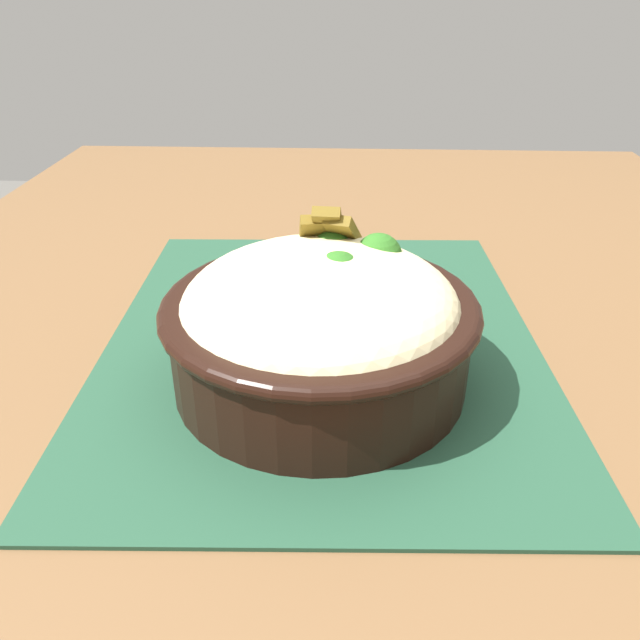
% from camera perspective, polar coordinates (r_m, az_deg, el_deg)
% --- Properties ---
extents(table, '(1.29, 0.94, 0.78)m').
position_cam_1_polar(table, '(0.56, 2.84, -8.06)').
color(table, brown).
rests_on(table, ground_plane).
extents(placemat, '(0.45, 0.36, 0.00)m').
position_cam_1_polar(placemat, '(0.52, 0.18, -1.84)').
color(placemat, '#1E422D').
rests_on(placemat, table).
extents(bowl, '(0.23, 0.23, 0.12)m').
position_cam_1_polar(bowl, '(0.44, 0.06, -0.04)').
color(bowl, black).
rests_on(bowl, placemat).
extents(fork, '(0.03, 0.13, 0.00)m').
position_cam_1_polar(fork, '(0.60, 0.85, 2.74)').
color(fork, silver).
rests_on(fork, placemat).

